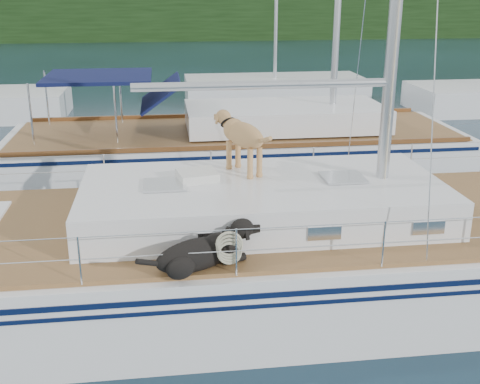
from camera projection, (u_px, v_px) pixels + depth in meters
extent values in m
plane|color=black|center=(209.00, 296.00, 9.18)|extent=(120.00, 120.00, 0.00)
cube|color=black|center=(165.00, 4.00, 50.37)|extent=(90.00, 3.00, 6.00)
cube|color=#595147|center=(166.00, 32.00, 52.28)|extent=(92.00, 1.00, 1.20)
cube|color=white|center=(209.00, 267.00, 9.02)|extent=(12.00, 3.80, 1.40)
cube|color=olive|center=(208.00, 222.00, 8.78)|extent=(11.52, 3.50, 0.06)
cube|color=white|center=(262.00, 200.00, 8.78)|extent=(5.20, 2.50, 0.55)
cylinder|color=silver|center=(264.00, 85.00, 8.23)|extent=(3.60, 0.12, 0.12)
cylinder|color=silver|center=(219.00, 230.00, 6.95)|extent=(10.56, 0.01, 0.01)
cylinder|color=silver|center=(199.00, 152.00, 10.22)|extent=(10.56, 0.01, 0.01)
cube|color=blue|center=(223.00, 191.00, 9.93)|extent=(0.68, 0.61, 0.04)
cube|color=silver|center=(197.00, 176.00, 8.73)|extent=(0.64, 0.56, 0.14)
torus|color=#BDB796|center=(229.00, 244.00, 7.07)|extent=(0.42, 0.15, 0.41)
cube|color=white|center=(236.00, 157.00, 14.93)|extent=(11.00, 3.50, 1.30)
cube|color=olive|center=(236.00, 132.00, 14.72)|extent=(10.56, 3.29, 0.06)
cube|color=white|center=(285.00, 116.00, 14.75)|extent=(4.80, 2.30, 0.55)
cube|color=#0F1541|center=(99.00, 77.00, 13.87)|extent=(2.40, 2.30, 0.08)
cube|color=white|center=(275.00, 91.00, 24.53)|extent=(7.20, 3.00, 1.10)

